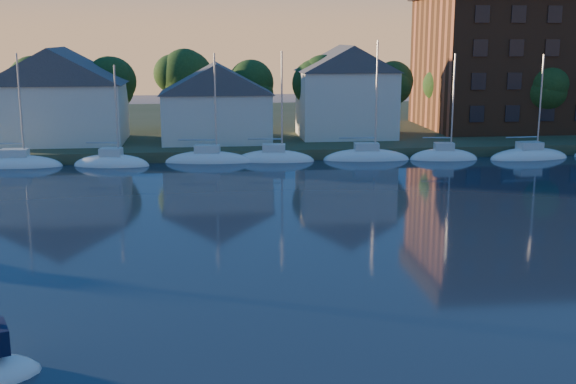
{
  "coord_description": "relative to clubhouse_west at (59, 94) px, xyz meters",
  "views": [
    {
      "loc": [
        -7.04,
        -18.15,
        11.84
      ],
      "look_at": [
        -2.5,
        22.0,
        3.03
      ],
      "focal_mm": 45.0,
      "sensor_mm": 36.0,
      "label": 1
    }
  ],
  "objects": [
    {
      "name": "shoreline_land",
      "position": [
        22.0,
        17.0,
        -5.93
      ],
      "size": [
        160.0,
        50.0,
        2.0
      ],
      "primitive_type": "cube",
      "color": "#374025",
      "rests_on": "ground"
    },
    {
      "name": "wooden_dock",
      "position": [
        22.0,
        -6.0,
        -5.93
      ],
      "size": [
        120.0,
        3.0,
        1.0
      ],
      "primitive_type": "cube",
      "color": "brown",
      "rests_on": "ground"
    },
    {
      "name": "clubhouse_west",
      "position": [
        0.0,
        0.0,
        0.0
      ],
      "size": [
        13.65,
        9.45,
        9.64
      ],
      "color": "beige",
      "rests_on": "shoreline_land"
    },
    {
      "name": "clubhouse_centre",
      "position": [
        16.0,
        -1.0,
        -0.8
      ],
      "size": [
        11.55,
        8.4,
        8.08
      ],
      "color": "beige",
      "rests_on": "shoreline_land"
    },
    {
      "name": "clubhouse_east",
      "position": [
        30.0,
        1.0,
        0.07
      ],
      "size": [
        10.5,
        8.4,
        9.8
      ],
      "color": "beige",
      "rests_on": "shoreline_land"
    },
    {
      "name": "condo_block",
      "position": [
        56.0,
        6.95,
        3.86
      ],
      "size": [
        31.0,
        17.0,
        17.4
      ],
      "color": "brown",
      "rests_on": "shoreline_land"
    },
    {
      "name": "tree_line",
      "position": [
        24.0,
        5.0,
        1.24
      ],
      "size": [
        93.4,
        5.4,
        8.9
      ],
      "color": "#322017",
      "rests_on": "shoreline_land"
    },
    {
      "name": "moored_fleet",
      "position": [
        26.0,
        -9.0,
        -5.83
      ],
      "size": [
        95.5,
        2.4,
        12.05
      ],
      "color": "white",
      "rests_on": "ground"
    }
  ]
}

